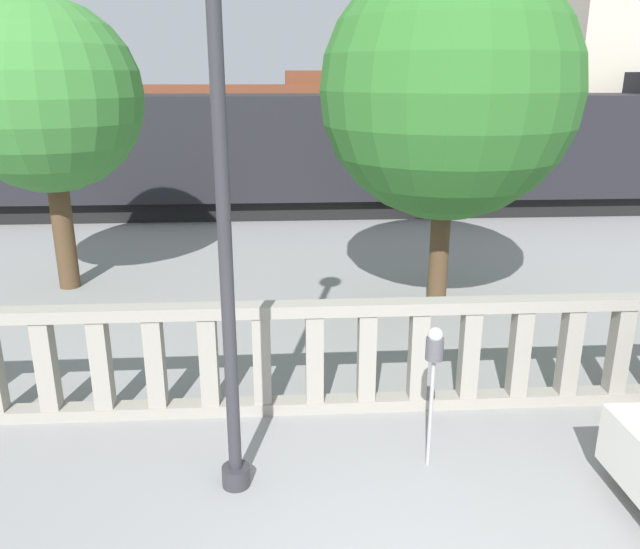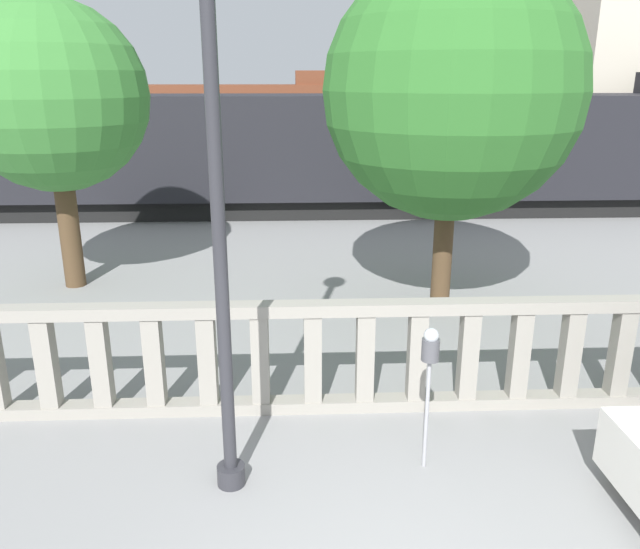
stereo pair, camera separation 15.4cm
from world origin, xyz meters
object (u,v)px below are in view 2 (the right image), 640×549
at_px(parking_meter, 430,357).
at_px(train_far, 148,121).
at_px(train_near, 339,152).
at_px(tree_left, 53,98).
at_px(lamppost, 211,66).
at_px(tree_right, 452,91).

distance_m(parking_meter, train_far, 25.39).
height_order(parking_meter, train_near, train_near).
bearing_deg(tree_left, train_near, 49.84).
bearing_deg(tree_left, lamppost, -60.52).
relative_size(lamppost, train_far, 0.29).
distance_m(train_far, tree_right, 21.69).
bearing_deg(tree_left, tree_right, -12.62).
relative_size(lamppost, tree_right, 1.05).
bearing_deg(train_near, parking_meter, -90.12).
height_order(lamppost, tree_right, lamppost).
height_order(parking_meter, tree_left, tree_left).
bearing_deg(train_far, tree_right, -65.23).
bearing_deg(parking_meter, lamppost, -173.79).
bearing_deg(train_far, parking_meter, -71.91).
height_order(tree_left, tree_right, tree_right).
bearing_deg(parking_meter, train_near, 89.88).
xyz_separation_m(parking_meter, tree_right, (1.18, 4.49, 2.34)).
relative_size(lamppost, train_near, 0.24).
relative_size(parking_meter, tree_left, 0.30).
distance_m(lamppost, tree_left, 7.11).
bearing_deg(tree_right, tree_left, 167.38).
bearing_deg(lamppost, tree_left, 119.48).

